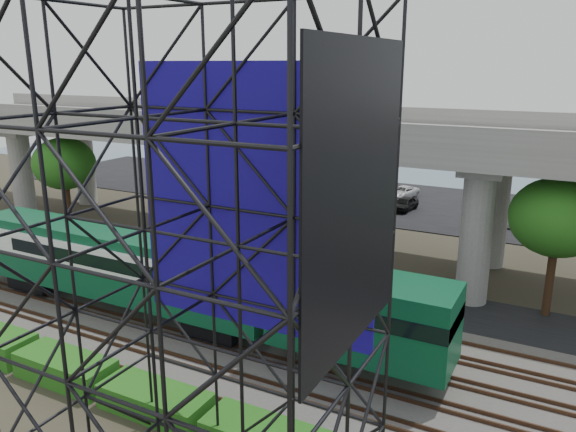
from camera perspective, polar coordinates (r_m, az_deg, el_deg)
The scene contains 13 objects.
ground at distance 27.48m, azimuth -8.87°, elevation -14.02°, with size 140.00×140.00×0.00m, color #474233.
ballast_bed at distance 28.85m, azimuth -6.48°, elevation -12.20°, with size 90.00×12.00×0.20m, color slate.
service_road at distance 35.55m, azimuth 1.27°, elevation -6.76°, with size 90.00×5.00×0.08m, color black.
parking_lot at distance 56.60m, azimuth 11.96°, elevation 1.29°, with size 90.00×18.00×0.08m, color black.
harbor_water at distance 77.60m, azimuth 16.51°, elevation 4.70°, with size 140.00×40.00×0.03m, color slate.
rail_tracks at distance 28.77m, azimuth -6.49°, elevation -11.88°, with size 90.00×9.52×0.16m.
commuter_train at distance 30.46m, azimuth -14.05°, elevation -5.34°, with size 29.30×3.06×4.30m.
overpass at distance 38.56m, azimuth 4.22°, elevation 7.53°, with size 80.00×12.00×12.40m.
scaffold_tower at distance 15.22m, azimuth -9.66°, elevation -7.66°, with size 9.36×6.36×15.00m.
hedge_strip at distance 23.81m, azimuth -13.32°, elevation -17.70°, with size 34.60×1.80×1.20m.
trees at distance 40.90m, azimuth -0.99°, elevation 4.26°, with size 40.94×16.94×7.69m.
suv at distance 40.50m, azimuth -11.92°, elevation -3.11°, with size 2.51×5.44×1.51m, color black.
parked_cars at distance 55.43m, azimuth 14.22°, elevation 1.54°, with size 38.36×9.52×1.28m.
Camera 1 is at (14.67, -19.03, 13.34)m, focal length 35.00 mm.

